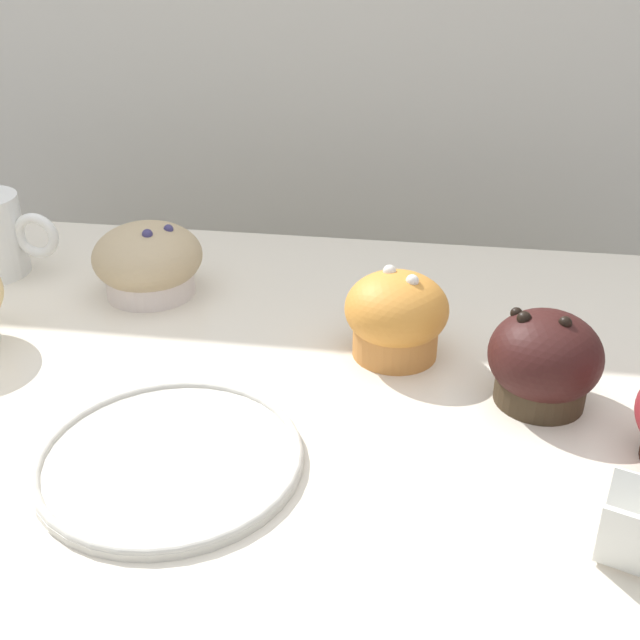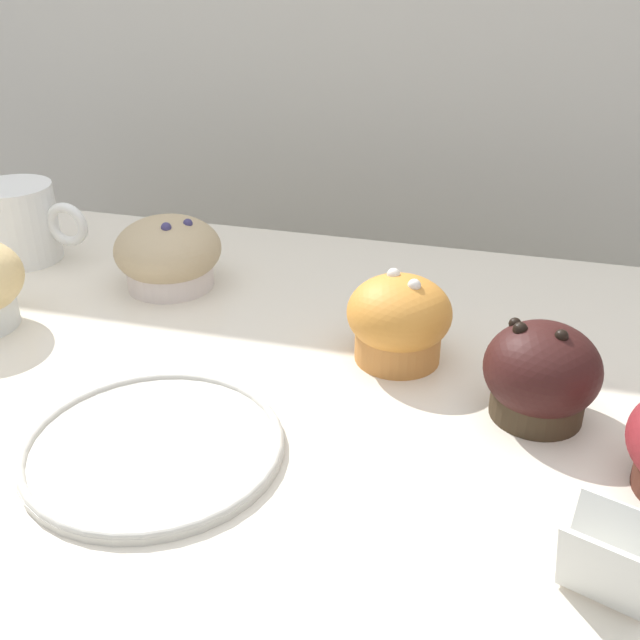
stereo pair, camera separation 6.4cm
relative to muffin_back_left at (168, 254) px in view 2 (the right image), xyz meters
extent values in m
cube|color=beige|center=(0.13, 0.47, -0.07)|extent=(3.20, 0.10, 1.80)
cylinder|color=silver|center=(0.00, 0.00, -0.02)|extent=(0.09, 0.09, 0.04)
ellipsoid|color=tan|center=(0.00, 0.00, 0.01)|extent=(0.11, 0.11, 0.07)
sphere|color=navy|center=(0.01, -0.02, 0.04)|extent=(0.01, 0.01, 0.01)
sphere|color=navy|center=(0.02, 0.00, 0.04)|extent=(0.01, 0.01, 0.01)
cylinder|color=#CA813D|center=(0.26, -0.09, -0.01)|extent=(0.08, 0.08, 0.05)
ellipsoid|color=orange|center=(0.26, -0.09, 0.01)|extent=(0.09, 0.09, 0.07)
sphere|color=white|center=(0.28, -0.09, 0.04)|extent=(0.01, 0.01, 0.01)
sphere|color=white|center=(0.25, -0.08, 0.04)|extent=(0.01, 0.01, 0.01)
cylinder|color=#3B2D1D|center=(0.39, -0.14, -0.01)|extent=(0.07, 0.07, 0.04)
ellipsoid|color=#331412|center=(0.39, -0.14, 0.01)|extent=(0.09, 0.09, 0.07)
sphere|color=black|center=(0.39, -0.15, 0.04)|extent=(0.01, 0.01, 0.01)
sphere|color=black|center=(0.36, -0.13, 0.03)|extent=(0.01, 0.01, 0.01)
sphere|color=black|center=(0.36, -0.15, 0.04)|extent=(0.01, 0.01, 0.01)
cylinder|color=white|center=(-0.20, 0.02, 0.01)|extent=(0.09, 0.09, 0.09)
torus|color=white|center=(-0.13, 0.02, 0.01)|extent=(0.05, 0.01, 0.05)
cylinder|color=black|center=(-0.20, 0.02, 0.05)|extent=(0.08, 0.08, 0.01)
cylinder|color=beige|center=(0.11, -0.27, -0.03)|extent=(0.20, 0.20, 0.01)
torus|color=beige|center=(0.11, -0.27, -0.03)|extent=(0.19, 0.19, 0.01)
cube|color=white|center=(0.43, -0.32, 0.00)|extent=(0.05, 0.04, 0.06)
cube|color=silver|center=(0.42, -0.34, 0.00)|extent=(0.05, 0.04, 0.06)
camera|label=1|loc=(0.29, -0.68, 0.31)|focal=42.00mm
camera|label=2|loc=(0.35, -0.66, 0.31)|focal=42.00mm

